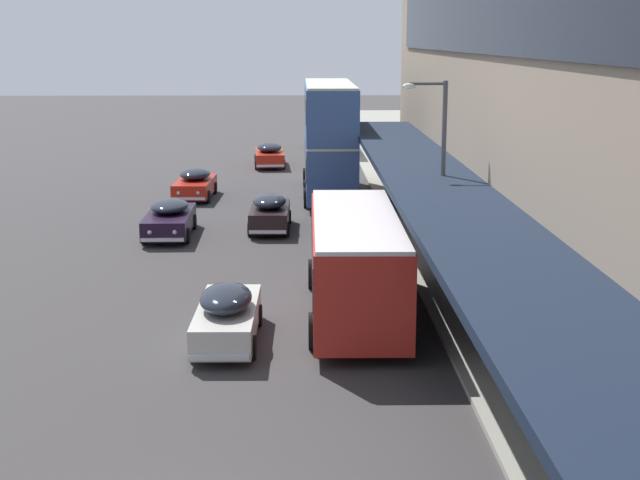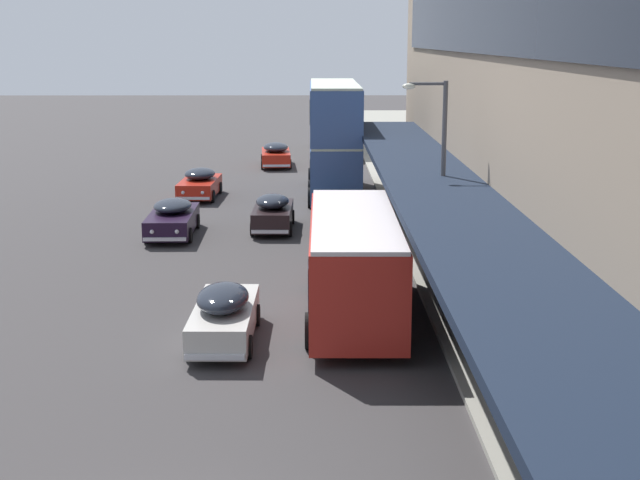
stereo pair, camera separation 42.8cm
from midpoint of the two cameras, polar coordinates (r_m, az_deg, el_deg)
The scene contains 11 objects.
transit_bus_kerbside_front at distance 47.31m, azimuth 1.17°, elevation 6.68°, with size 2.78×10.70×5.99m.
transit_bus_kerbside_rear at distance 26.75m, azimuth 2.63°, elevation -1.22°, with size 2.89×9.28×3.12m.
transit_bus_kerbside_far at distance 66.45m, azimuth 0.99°, elevation 7.37°, with size 2.87×9.20×3.45m.
sedan_oncoming_rear at distance 38.59m, azimuth 1.43°, elevation 1.65°, with size 1.86×4.73×1.66m.
sedan_oncoming_front at distance 38.56m, azimuth -9.11°, elevation 1.41°, with size 2.02×4.90×1.53m.
sedan_far_back at distance 39.16m, azimuth -2.72°, elevation 1.78°, with size 1.83×4.37×1.61m.
sedan_trailing_mid at distance 47.54m, azimuth -7.45°, elevation 3.61°, with size 2.06×4.60×1.55m.
sedan_second_mid at distance 58.87m, azimuth -2.64°, elevation 5.49°, with size 2.15×4.90×1.59m.
sedan_lead_near at distance 24.86m, azimuth -5.67°, elevation -4.74°, with size 1.80×4.71×1.65m.
pedestrian_at_kerb at distance 23.80m, azimuth 13.03°, elevation -4.88°, with size 0.50×0.44×1.86m.
street_lamp at distance 29.99m, azimuth 7.97°, elevation 4.68°, with size 1.50×0.28×6.77m.
Camera 2 is at (2.51, -12.94, 8.27)m, focal length 50.00 mm.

